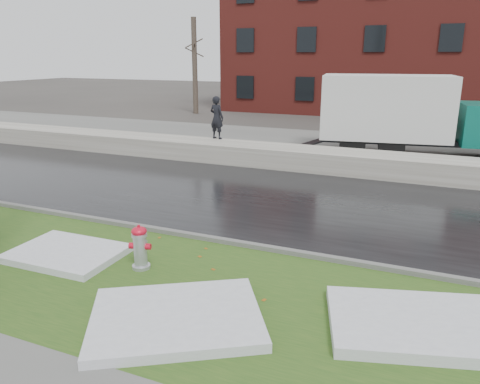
% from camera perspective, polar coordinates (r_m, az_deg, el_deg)
% --- Properties ---
extents(ground, '(120.00, 120.00, 0.00)m').
position_cam_1_polar(ground, '(9.64, -4.77, -8.48)').
color(ground, '#47423D').
rests_on(ground, ground).
extents(verge, '(60.00, 4.50, 0.04)m').
position_cam_1_polar(verge, '(8.66, -8.70, -11.49)').
color(verge, '#274B19').
rests_on(verge, ground).
extents(road, '(60.00, 7.00, 0.03)m').
position_cam_1_polar(road, '(13.50, 4.17, -1.01)').
color(road, black).
rests_on(road, ground).
extents(parking_lot, '(60.00, 9.00, 0.03)m').
position_cam_1_polar(parking_lot, '(21.49, 11.68, 5.26)').
color(parking_lot, slate).
rests_on(parking_lot, ground).
extents(curb, '(60.00, 0.15, 0.14)m').
position_cam_1_polar(curb, '(10.42, -2.20, -6.02)').
color(curb, slate).
rests_on(curb, ground).
extents(snowbank, '(60.00, 1.60, 0.75)m').
position_cam_1_polar(snowbank, '(17.31, 8.78, 3.97)').
color(snowbank, '#BCB8AC').
rests_on(snowbank, ground).
extents(brick_building, '(26.00, 12.00, 10.00)m').
position_cam_1_polar(brick_building, '(37.77, 20.85, 16.85)').
color(brick_building, maroon).
rests_on(brick_building, ground).
extents(bg_tree_left, '(1.40, 1.62, 6.50)m').
position_cam_1_polar(bg_tree_left, '(33.81, -5.54, 15.13)').
color(bg_tree_left, brown).
rests_on(bg_tree_left, ground).
extents(bg_tree_center, '(1.40, 1.62, 6.50)m').
position_cam_1_polar(bg_tree_center, '(35.20, 6.65, 15.14)').
color(bg_tree_center, brown).
rests_on(bg_tree_center, ground).
extents(fire_hydrant, '(0.45, 0.41, 0.90)m').
position_cam_1_polar(fire_hydrant, '(9.26, -12.09, -6.37)').
color(fire_hydrant, '#AAAEB2').
rests_on(fire_hydrant, verge).
extents(box_truck, '(9.90, 3.55, 3.26)m').
position_cam_1_polar(box_truck, '(20.44, 20.23, 8.90)').
color(box_truck, black).
rests_on(box_truck, ground).
extents(worker, '(0.70, 0.54, 1.71)m').
position_cam_1_polar(worker, '(19.07, -2.85, 9.04)').
color(worker, black).
rests_on(worker, snowbank).
extents(snow_patch_near, '(3.26, 3.07, 0.16)m').
position_cam_1_polar(snow_patch_near, '(7.58, -7.76, -14.97)').
color(snow_patch_near, silver).
rests_on(snow_patch_near, verge).
extents(snow_patch_far, '(2.23, 1.64, 0.14)m').
position_cam_1_polar(snow_patch_far, '(10.36, -20.35, -7.02)').
color(snow_patch_far, silver).
rests_on(snow_patch_far, verge).
extents(snow_patch_side, '(3.19, 2.51, 0.18)m').
position_cam_1_polar(snow_patch_side, '(7.84, 21.52, -14.80)').
color(snow_patch_side, silver).
rests_on(snow_patch_side, verge).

